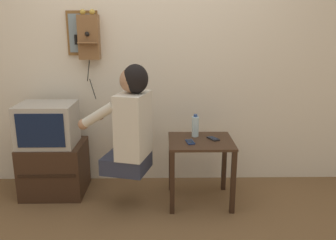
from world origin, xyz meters
TOP-DOWN VIEW (x-y plane):
  - ground_plane at (0.00, 0.00)m, footprint 14.00×14.00m
  - wall_back at (0.00, 1.00)m, footprint 6.80×0.05m
  - side_table at (0.47, 0.48)m, footprint 0.56×0.50m
  - person at (-0.13, 0.37)m, footprint 0.60×0.49m
  - tv_stand at (-0.88, 0.67)m, footprint 0.56×0.48m
  - television at (-0.91, 0.65)m, footprint 0.50×0.40m
  - wall_phone_antique at (-0.54, 0.91)m, footprint 0.23×0.19m
  - framed_picture at (-0.60, 0.96)m, footprint 0.29×0.03m
  - cell_phone_held at (0.37, 0.41)m, footprint 0.08×0.13m
  - cell_phone_spare at (0.58, 0.50)m, footprint 0.11×0.14m
  - water_bottle at (0.43, 0.59)m, footprint 0.06×0.06m

SIDE VIEW (x-z plane):
  - ground_plane at x=0.00m, z-range 0.00..0.00m
  - tv_stand at x=-0.88m, z-range 0.00..0.49m
  - side_table at x=0.47m, z-range 0.17..0.75m
  - cell_phone_held at x=0.37m, z-range 0.58..0.59m
  - cell_phone_spare at x=0.58m, z-range 0.58..0.59m
  - water_bottle at x=0.43m, z-range 0.57..0.77m
  - television at x=-0.91m, z-range 0.49..0.87m
  - person at x=-0.13m, z-range 0.31..1.23m
  - wall_back at x=0.00m, z-range 0.00..2.55m
  - wall_phone_antique at x=-0.54m, z-range 1.03..1.86m
  - framed_picture at x=-0.60m, z-range 1.27..1.68m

